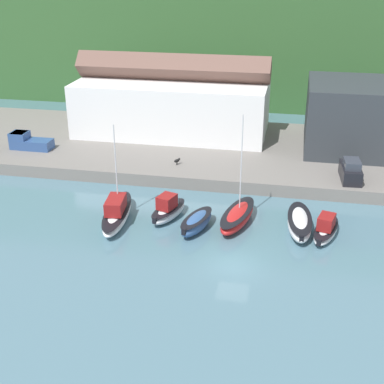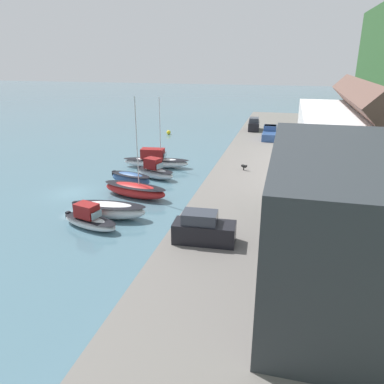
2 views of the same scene
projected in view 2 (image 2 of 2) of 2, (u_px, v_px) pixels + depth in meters
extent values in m
plane|color=slate|center=(72.00, 193.00, 38.45)|extent=(320.00, 320.00, 0.00)
cube|color=slate|center=(313.00, 209.00, 32.75)|extent=(110.60, 21.13, 1.29)
cube|color=white|center=(353.00, 141.00, 40.67)|extent=(23.17, 11.30, 6.43)
cube|color=brown|center=(360.00, 95.00, 39.00)|extent=(23.63, 3.31, 3.31)
cube|color=#2D3338|center=(378.00, 224.00, 19.30)|extent=(15.08, 11.20, 7.56)
cube|color=slate|center=(269.00, 214.00, 20.58)|extent=(14.33, 0.10, 4.54)
ellipsoid|color=white|center=(156.00, 163.00, 47.13)|extent=(2.90, 8.37, 1.19)
ellipsoid|color=black|center=(156.00, 159.00, 46.98)|extent=(3.00, 8.54, 0.12)
cube|color=maroon|center=(153.00, 153.00, 46.77)|extent=(1.79, 3.02, 1.20)
cube|color=#8CA5B2|center=(165.00, 155.00, 46.64)|extent=(1.32, 0.25, 0.60)
cylinder|color=silver|center=(160.00, 128.00, 45.56)|extent=(0.10, 0.10, 7.55)
ellipsoid|color=silver|center=(155.00, 173.00, 42.85)|extent=(3.12, 5.16, 1.17)
ellipsoid|color=black|center=(155.00, 170.00, 42.71)|extent=(3.21, 5.27, 0.12)
cube|color=maroon|center=(153.00, 163.00, 42.57)|extent=(1.76, 2.01, 1.19)
cube|color=#8CA5B2|center=(160.00, 166.00, 42.13)|extent=(1.15, 0.45, 0.60)
cube|color=black|center=(139.00, 169.00, 43.91)|extent=(0.43, 0.37, 0.56)
ellipsoid|color=#33568E|center=(131.00, 179.00, 40.57)|extent=(2.89, 5.18, 1.42)
ellipsoid|color=black|center=(130.00, 174.00, 40.40)|extent=(2.98, 5.29, 0.12)
cube|color=black|center=(114.00, 173.00, 41.56)|extent=(0.42, 0.37, 0.56)
ellipsoid|color=red|center=(135.00, 190.00, 37.13)|extent=(3.36, 7.13, 1.38)
ellipsoid|color=black|center=(135.00, 186.00, 36.97)|extent=(3.46, 7.28, 0.12)
cylinder|color=silver|center=(137.00, 142.00, 35.24)|extent=(0.10, 0.10, 8.45)
ellipsoid|color=silver|center=(109.00, 210.00, 32.28)|extent=(2.38, 6.68, 1.43)
ellipsoid|color=black|center=(108.00, 205.00, 32.11)|extent=(2.47, 6.81, 0.12)
cube|color=black|center=(75.00, 205.00, 32.73)|extent=(0.38, 0.30, 0.56)
ellipsoid|color=silver|center=(90.00, 223.00, 30.48)|extent=(2.89, 5.42, 0.92)
ellipsoid|color=black|center=(90.00, 219.00, 30.37)|extent=(2.98, 5.54, 0.12)
cube|color=maroon|center=(87.00, 210.00, 30.24)|extent=(1.64, 2.06, 1.13)
cube|color=#8CA5B2|center=(97.00, 215.00, 29.82)|extent=(1.09, 0.38, 0.57)
cube|color=black|center=(68.00, 215.00, 31.53)|extent=(0.42, 0.36, 0.56)
cube|color=black|center=(254.00, 126.00, 64.03)|extent=(4.32, 2.09, 1.40)
cube|color=#333842|center=(254.00, 120.00, 63.36)|extent=(2.41, 1.69, 0.76)
cube|color=black|center=(204.00, 232.00, 25.33)|extent=(2.05, 4.30, 1.40)
cube|color=#333842|center=(200.00, 217.00, 25.02)|extent=(1.66, 2.40, 0.76)
cube|color=#2D4C84|center=(269.00, 136.00, 56.41)|extent=(3.51, 2.00, 1.10)
cube|color=#2D4C84|center=(270.00, 131.00, 58.12)|extent=(1.89, 1.90, 1.90)
cube|color=#2D333D|center=(270.00, 127.00, 57.88)|extent=(1.62, 1.80, 0.50)
cylinder|color=black|center=(244.00, 169.00, 41.58)|extent=(0.12, 0.12, 0.28)
ellipsoid|color=black|center=(244.00, 166.00, 41.47)|extent=(0.69, 0.83, 0.36)
sphere|color=black|center=(246.00, 166.00, 41.18)|extent=(0.22, 0.22, 0.22)
sphere|color=yellow|center=(169.00, 132.00, 67.07)|extent=(0.75, 0.75, 0.75)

